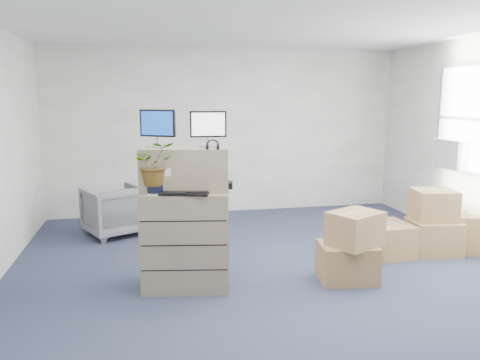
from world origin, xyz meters
name	(u,v)px	position (x,y,z in m)	size (l,w,h in m)	color
ground	(284,290)	(0.00, 0.00, 0.00)	(7.00, 7.00, 0.00)	#272F47
wall_back	(226,132)	(0.00, 3.51, 1.40)	(6.00, 0.02, 2.80)	#B6B4AD
ac_unit	(451,154)	(2.87, 1.40, 1.20)	(0.24, 0.60, 0.40)	silver
filing_cabinet_lower	(186,239)	(-0.98, 0.32, 0.52)	(0.89, 0.54, 1.04)	gray
filing_cabinet_upper	(185,169)	(-0.98, 0.37, 1.26)	(0.89, 0.45, 0.45)	gray
monitor_left	(158,126)	(-1.24, 0.44, 1.70)	(0.35, 0.23, 0.38)	#99999E
monitor_right	(208,127)	(-0.73, 0.34, 1.69)	(0.37, 0.15, 0.37)	#99999E
headphones	(213,146)	(-0.72, 0.14, 1.52)	(0.13, 0.13, 0.01)	black
keyboard	(185,193)	(-1.00, 0.14, 1.05)	(0.49, 0.20, 0.03)	black
mouse	(216,191)	(-0.68, 0.17, 1.06)	(0.09, 0.05, 0.03)	silver
water_bottle	(193,177)	(-0.89, 0.38, 1.17)	(0.07, 0.07, 0.26)	#9C9DA4
phone_dock	(182,186)	(-1.01, 0.36, 1.09)	(0.07, 0.06, 0.14)	silver
external_drive	(222,185)	(-0.58, 0.39, 1.07)	(0.22, 0.16, 0.07)	black
tissue_box	(216,179)	(-0.66, 0.35, 1.15)	(0.24, 0.12, 0.09)	#427AE1
potted_plant	(155,170)	(-1.28, 0.23, 1.28)	(0.47, 0.50, 0.43)	#ADC7A0
office_chair	(114,208)	(-1.85, 2.43, 0.39)	(0.76, 0.72, 0.79)	slate
cardboard_boxes	(408,235)	(1.76, 0.59, 0.32)	(2.52, 1.34, 0.83)	olive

